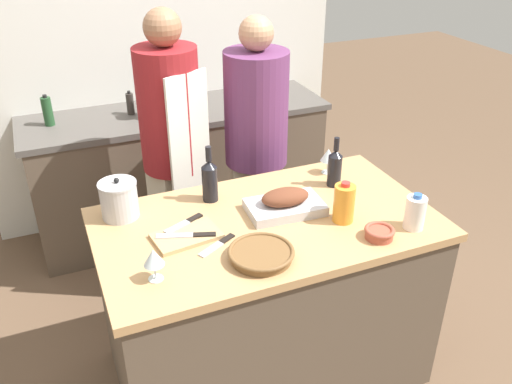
# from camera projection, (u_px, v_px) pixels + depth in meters

# --- Properties ---
(ground_plane) EXTENTS (12.00, 12.00, 0.00)m
(ground_plane) POSITION_uv_depth(u_px,v_px,m) (265.00, 366.00, 2.87)
(ground_plane) COLOR brown
(kitchen_island) EXTENTS (1.52, 0.87, 0.91)m
(kitchen_island) POSITION_uv_depth(u_px,v_px,m) (266.00, 299.00, 2.64)
(kitchen_island) COLOR brown
(kitchen_island) RESTS_ON ground_plane
(back_counter) EXTENTS (2.05, 0.60, 0.91)m
(back_counter) POSITION_uv_depth(u_px,v_px,m) (181.00, 170.00, 3.87)
(back_counter) COLOR brown
(back_counter) RESTS_ON ground_plane
(back_wall) EXTENTS (2.55, 0.10, 2.55)m
(back_wall) POSITION_uv_depth(u_px,v_px,m) (159.00, 44.00, 3.75)
(back_wall) COLOR silver
(back_wall) RESTS_ON ground_plane
(roasting_pan) EXTENTS (0.36, 0.23, 0.11)m
(roasting_pan) POSITION_uv_depth(u_px,v_px,m) (285.00, 203.00, 2.47)
(roasting_pan) COLOR #BCBCC1
(roasting_pan) RESTS_ON kitchen_island
(wicker_basket) EXTENTS (0.27, 0.27, 0.04)m
(wicker_basket) POSITION_uv_depth(u_px,v_px,m) (261.00, 254.00, 2.16)
(wicker_basket) COLOR brown
(wicker_basket) RESTS_ON kitchen_island
(cutting_board) EXTENTS (0.30, 0.21, 0.02)m
(cutting_board) POSITION_uv_depth(u_px,v_px,m) (187.00, 236.00, 2.30)
(cutting_board) COLOR tan
(cutting_board) RESTS_ON kitchen_island
(stock_pot) EXTENTS (0.17, 0.17, 0.20)m
(stock_pot) POSITION_uv_depth(u_px,v_px,m) (119.00, 200.00, 2.41)
(stock_pot) COLOR #B7B7BC
(stock_pot) RESTS_ON kitchen_island
(mixing_bowl) EXTENTS (0.13, 0.13, 0.05)m
(mixing_bowl) POSITION_uv_depth(u_px,v_px,m) (379.00, 233.00, 2.29)
(mixing_bowl) COLOR #A84C38
(mixing_bowl) RESTS_ON kitchen_island
(juice_jug) EXTENTS (0.09, 0.09, 0.19)m
(juice_jug) POSITION_uv_depth(u_px,v_px,m) (344.00, 203.00, 2.38)
(juice_jug) COLOR orange
(juice_jug) RESTS_ON kitchen_island
(milk_jug) EXTENTS (0.09, 0.09, 0.17)m
(milk_jug) POSITION_uv_depth(u_px,v_px,m) (415.00, 212.00, 2.34)
(milk_jug) COLOR white
(milk_jug) RESTS_ON kitchen_island
(wine_bottle_green) EXTENTS (0.07, 0.07, 0.28)m
(wine_bottle_green) POSITION_uv_depth(u_px,v_px,m) (210.00, 179.00, 2.53)
(wine_bottle_green) COLOR black
(wine_bottle_green) RESTS_ON kitchen_island
(wine_bottle_dark) EXTENTS (0.07, 0.07, 0.26)m
(wine_bottle_dark) POSITION_uv_depth(u_px,v_px,m) (335.00, 167.00, 2.67)
(wine_bottle_dark) COLOR black
(wine_bottle_dark) RESTS_ON kitchen_island
(wine_glass_left) EXTENTS (0.08, 0.08, 0.14)m
(wine_glass_left) POSITION_uv_depth(u_px,v_px,m) (328.00, 155.00, 2.79)
(wine_glass_left) COLOR silver
(wine_glass_left) RESTS_ON kitchen_island
(wine_glass_right) EXTENTS (0.08, 0.08, 0.14)m
(wine_glass_right) POSITION_uv_depth(u_px,v_px,m) (154.00, 258.00, 2.01)
(wine_glass_right) COLOR silver
(wine_glass_right) RESTS_ON kitchen_island
(knife_chef) EXTENTS (0.25, 0.11, 0.01)m
(knife_chef) POSITION_uv_depth(u_px,v_px,m) (188.00, 235.00, 2.28)
(knife_chef) COLOR #B7B7BC
(knife_chef) RESTS_ON cutting_board
(knife_paring) EXTENTS (0.20, 0.11, 0.01)m
(knife_paring) POSITION_uv_depth(u_px,v_px,m) (185.00, 223.00, 2.37)
(knife_paring) COLOR #B7B7BC
(knife_paring) RESTS_ON cutting_board
(knife_bread) EXTENTS (0.19, 0.12, 0.01)m
(knife_bread) POSITION_uv_depth(u_px,v_px,m) (218.00, 244.00, 2.25)
(knife_bread) COLOR #B7B7BC
(knife_bread) RESTS_ON kitchen_island
(stand_mixer) EXTENTS (0.18, 0.14, 0.30)m
(stand_mixer) POSITION_uv_depth(u_px,v_px,m) (163.00, 99.00, 3.48)
(stand_mixer) COLOR #333842
(stand_mixer) RESTS_ON back_counter
(condiment_bottle_tall) EXTENTS (0.05, 0.05, 0.16)m
(condiment_bottle_tall) POSITION_uv_depth(u_px,v_px,m) (130.00, 104.00, 3.55)
(condiment_bottle_tall) COLOR #332D28
(condiment_bottle_tall) RESTS_ON back_counter
(condiment_bottle_short) EXTENTS (0.06, 0.06, 0.20)m
(condiment_bottle_short) POSITION_uv_depth(u_px,v_px,m) (48.00, 111.00, 3.37)
(condiment_bottle_short) COLOR #234C28
(condiment_bottle_short) RESTS_ON back_counter
(person_cook_aproned) EXTENTS (0.36, 0.38, 1.70)m
(person_cook_aproned) POSITION_uv_depth(u_px,v_px,m) (173.00, 147.00, 3.04)
(person_cook_aproned) COLOR beige
(person_cook_aproned) RESTS_ON ground_plane
(person_cook_guest) EXTENTS (0.37, 0.37, 1.64)m
(person_cook_guest) POSITION_uv_depth(u_px,v_px,m) (256.00, 144.00, 3.18)
(person_cook_guest) COLOR beige
(person_cook_guest) RESTS_ON ground_plane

